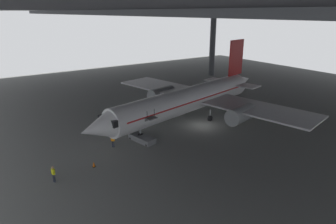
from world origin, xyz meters
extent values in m
plane|color=slate|center=(0.00, 0.00, 0.00)|extent=(110.00, 110.00, 0.00)
cylinder|color=#4C4F54|center=(-27.09, 26.09, 8.15)|extent=(1.46, 1.46, 16.30)
cube|color=#38383D|center=(0.00, 13.75, 16.90)|extent=(121.00, 99.00, 1.20)
cube|color=#4C4F54|center=(0.00, -11.00, 15.90)|extent=(115.50, 0.50, 0.70)
cube|color=#4C4F54|center=(0.00, 30.25, 15.90)|extent=(115.50, 0.50, 0.70)
cylinder|color=white|center=(-2.79, -0.90, 3.47)|extent=(9.52, 28.02, 3.74)
cone|color=white|center=(0.50, -16.16, 3.47)|extent=(4.53, 5.16, 3.66)
cube|color=black|center=(0.00, -13.85, 3.94)|extent=(3.66, 3.23, 0.82)
cone|color=white|center=(-6.08, 14.36, 3.84)|extent=(4.37, 6.51, 3.18)
cube|color=red|center=(-5.59, 12.05, 8.39)|extent=(1.09, 4.04, 6.12)
cube|color=white|center=(-2.81, 11.61, 4.03)|extent=(5.29, 3.99, 0.16)
cube|color=white|center=(-7.93, 10.51, 4.03)|extent=(5.29, 3.99, 0.16)
cube|color=white|center=(5.72, 5.55, 3.09)|extent=(16.71, 9.94, 0.24)
cylinder|color=#9EA3A8|center=(4.32, 3.17, 2.44)|extent=(3.29, 5.24, 2.32)
cube|color=white|center=(-13.21, 1.47, 3.09)|extent=(16.71, 9.94, 0.24)
cylinder|color=#9EA3A8|center=(-10.95, -0.12, 2.44)|extent=(3.29, 5.24, 2.32)
cube|color=red|center=(-2.79, -0.90, 3.75)|extent=(9.17, 26.04, 0.16)
cylinder|color=#9EA3A8|center=(-0.82, -10.03, 1.25)|extent=(0.20, 0.20, 1.15)
cylinder|color=black|center=(-0.82, -10.03, 0.45)|extent=(0.48, 0.94, 0.90)
cylinder|color=#9EA3A8|center=(-0.95, 2.28, 1.25)|extent=(0.20, 0.20, 1.15)
cylinder|color=black|center=(-0.95, 2.28, 0.45)|extent=(0.48, 0.94, 0.90)
cylinder|color=#9EA3A8|center=(-5.78, 1.24, 1.25)|extent=(0.20, 0.20, 1.15)
cylinder|color=black|center=(-5.78, 1.24, 0.45)|extent=(0.48, 0.94, 0.90)
cube|color=slate|center=(-0.27, -10.08, 0.35)|extent=(4.05, 2.27, 0.70)
cube|color=slate|center=(-0.27, -10.08, 2.18)|extent=(3.74, 2.02, 3.05)
cube|color=slate|center=(1.43, -9.72, 3.66)|extent=(1.35, 1.50, 0.12)
cylinder|color=black|center=(1.30, -9.13, 4.16)|extent=(0.06, 0.06, 1.00)
cylinder|color=black|center=(1.56, -10.30, 4.16)|extent=(0.06, 0.06, 1.00)
cylinder|color=black|center=(1.11, -9.07, 0.15)|extent=(0.32, 0.18, 0.30)
cylinder|color=black|center=(1.41, -10.44, 0.15)|extent=(0.32, 0.18, 0.30)
cylinder|color=black|center=(-1.94, -9.73, 0.15)|extent=(0.32, 0.18, 0.30)
cylinder|color=black|center=(-1.65, -11.10, 0.15)|extent=(0.32, 0.18, 0.30)
cylinder|color=#232838|center=(3.31, -22.15, 0.44)|extent=(0.14, 0.14, 0.87)
cylinder|color=#232838|center=(3.48, -22.09, 0.44)|extent=(0.14, 0.14, 0.87)
cube|color=yellow|center=(3.39, -22.12, 1.18)|extent=(0.41, 0.32, 0.62)
cylinder|color=yellow|center=(3.17, -22.19, 1.22)|extent=(0.09, 0.09, 0.59)
cylinder|color=yellow|center=(3.61, -22.05, 1.22)|extent=(0.09, 0.09, 0.59)
sphere|color=tan|center=(3.39, -22.12, 1.62)|extent=(0.24, 0.24, 0.24)
cylinder|color=#232838|center=(-0.77, -14.03, 0.42)|extent=(0.14, 0.14, 0.84)
cylinder|color=#232838|center=(-0.63, -13.92, 0.42)|extent=(0.14, 0.14, 0.84)
cube|color=orange|center=(-0.70, -13.98, 1.14)|extent=(0.42, 0.40, 0.60)
cylinder|color=orange|center=(-0.87, -14.13, 1.17)|extent=(0.09, 0.09, 0.57)
cylinder|color=orange|center=(-0.53, -13.82, 1.17)|extent=(0.09, 0.09, 0.57)
sphere|color=beige|center=(-0.70, -13.98, 1.57)|extent=(0.23, 0.23, 0.23)
cube|color=black|center=(2.67, -17.76, 0.02)|extent=(0.36, 0.36, 0.04)
cone|color=orange|center=(2.67, -17.76, 0.32)|extent=(0.30, 0.30, 0.56)
camera|label=1|loc=(30.87, -27.15, 16.01)|focal=31.65mm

